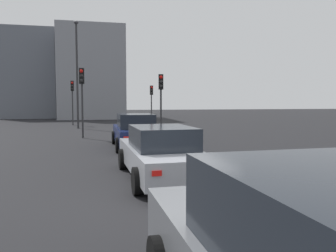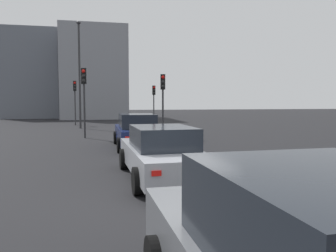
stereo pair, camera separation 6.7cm
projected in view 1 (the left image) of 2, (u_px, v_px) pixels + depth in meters
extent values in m
cube|color=black|center=(167.00, 204.00, 7.16)|extent=(160.00, 160.00, 0.20)
cube|color=#141E4C|center=(135.00, 135.00, 15.25)|extent=(4.79, 1.77, 0.67)
cube|color=#1E232B|center=(135.00, 121.00, 14.97)|extent=(2.16, 1.55, 0.63)
cylinder|color=black|center=(148.00, 137.00, 16.90)|extent=(0.64, 0.22, 0.64)
cylinder|color=black|center=(114.00, 138.00, 16.52)|extent=(0.64, 0.22, 0.64)
cylinder|color=black|center=(160.00, 144.00, 14.01)|extent=(0.64, 0.22, 0.64)
cylinder|color=black|center=(118.00, 145.00, 13.64)|extent=(0.64, 0.22, 0.64)
cube|color=red|center=(158.00, 137.00, 13.03)|extent=(0.03, 0.20, 0.11)
cube|color=red|center=(126.00, 138.00, 12.76)|extent=(0.03, 0.20, 0.11)
cube|color=#A8AAB2|center=(160.00, 158.00, 9.09)|extent=(4.85, 1.91, 0.62)
cube|color=#1E232B|center=(162.00, 137.00, 8.82)|extent=(2.21, 1.60, 0.57)
cylinder|color=black|center=(176.00, 157.00, 10.76)|extent=(0.65, 0.24, 0.64)
cylinder|color=black|center=(123.00, 159.00, 10.33)|extent=(0.65, 0.24, 0.64)
cylinder|color=black|center=(209.00, 177.00, 7.89)|extent=(0.65, 0.24, 0.64)
cylinder|color=black|center=(138.00, 181.00, 7.46)|extent=(0.65, 0.24, 0.64)
cube|color=red|center=(215.00, 170.00, 6.91)|extent=(0.04, 0.20, 0.11)
cube|color=red|center=(157.00, 173.00, 6.60)|extent=(0.04, 0.20, 0.11)
cube|color=#1E232B|center=(336.00, 217.00, 2.30)|extent=(1.94, 1.67, 0.67)
cylinder|color=black|center=(307.00, 248.00, 4.05)|extent=(0.65, 0.24, 0.64)
cylinder|color=#2D2D30|center=(73.00, 108.00, 29.67)|extent=(0.11, 0.11, 3.08)
cube|color=black|center=(72.00, 86.00, 29.47)|extent=(0.23, 0.30, 0.90)
sphere|color=red|center=(72.00, 83.00, 29.35)|extent=(0.20, 0.20, 0.20)
sphere|color=black|center=(72.00, 86.00, 29.37)|extent=(0.20, 0.20, 0.20)
sphere|color=black|center=(72.00, 89.00, 29.39)|extent=(0.20, 0.20, 0.20)
cylinder|color=#2D2D30|center=(82.00, 111.00, 19.10)|extent=(0.11, 0.11, 3.14)
cube|color=black|center=(82.00, 76.00, 18.89)|extent=(0.22, 0.29, 0.90)
sphere|color=red|center=(81.00, 71.00, 18.76)|extent=(0.20, 0.20, 0.20)
sphere|color=black|center=(81.00, 76.00, 18.78)|extent=(0.20, 0.20, 0.20)
sphere|color=black|center=(82.00, 81.00, 18.80)|extent=(0.20, 0.20, 0.20)
cylinder|color=#2D2D30|center=(161.00, 113.00, 19.81)|extent=(0.11, 0.11, 2.84)
cube|color=black|center=(161.00, 82.00, 19.62)|extent=(0.24, 0.31, 0.90)
sphere|color=red|center=(161.00, 77.00, 19.49)|extent=(0.20, 0.20, 0.20)
sphere|color=black|center=(161.00, 82.00, 19.51)|extent=(0.20, 0.20, 0.20)
sphere|color=black|center=(161.00, 86.00, 19.53)|extent=(0.20, 0.20, 0.20)
cylinder|color=#2D2D30|center=(151.00, 109.00, 32.30)|extent=(0.11, 0.11, 2.79)
cube|color=black|center=(151.00, 90.00, 32.11)|extent=(0.22, 0.29, 0.90)
sphere|color=red|center=(152.00, 87.00, 31.98)|extent=(0.20, 0.20, 0.20)
sphere|color=black|center=(152.00, 90.00, 32.00)|extent=(0.20, 0.20, 0.20)
sphere|color=black|center=(152.00, 93.00, 32.02)|extent=(0.20, 0.20, 0.20)
cylinder|color=#2D2D30|center=(77.00, 77.00, 25.88)|extent=(0.16, 0.16, 8.14)
ellipsoid|color=#4C4C51|center=(76.00, 22.00, 25.58)|extent=(0.56, 0.36, 0.24)
cube|color=gray|center=(92.00, 75.00, 43.79)|extent=(11.53, 7.99, 11.31)
cube|color=slate|center=(32.00, 75.00, 44.42)|extent=(8.75, 7.06, 11.35)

